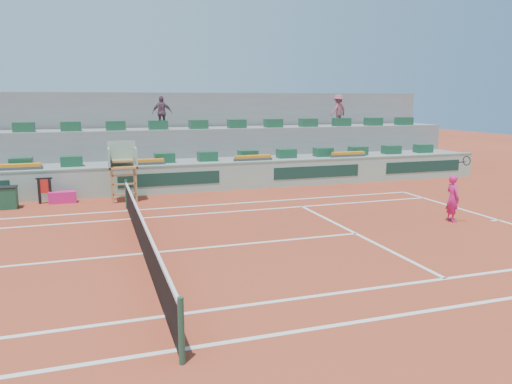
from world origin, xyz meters
TOP-DOWN VIEW (x-y plane):
  - ground at (0.00, 0.00)m, footprint 90.00×90.00m
  - seating_tier_lower at (0.00, 10.70)m, footprint 36.00×4.00m
  - seating_tier_upper at (0.00, 12.30)m, footprint 36.00×2.40m
  - stadium_back_wall at (0.00, 13.90)m, footprint 36.00×0.40m
  - player_bag at (-2.36, 7.77)m, footprint 1.03×0.46m
  - spectator_mid at (2.22, 11.76)m, footprint 1.01×0.58m
  - spectator_right at (11.85, 11.85)m, footprint 1.26×1.00m
  - court_lines at (0.00, 0.00)m, footprint 23.89×11.09m
  - tennis_net at (0.00, 0.00)m, footprint 0.10×11.97m
  - advertising_hoarding at (0.02, 8.50)m, footprint 36.00×0.34m
  - umpire_chair at (0.00, 7.50)m, footprint 1.10×0.90m
  - seat_row_lower at (0.00, 9.80)m, footprint 32.90×0.60m
  - seat_row_upper at (0.00, 11.70)m, footprint 32.90×0.60m
  - flower_planters at (-1.50, 9.00)m, footprint 26.80×0.36m
  - drink_cooler_a at (-4.28, 7.31)m, footprint 0.75×0.65m
  - towel_rack at (-3.00, 7.87)m, footprint 0.61×0.10m
  - tennis_player at (10.25, 0.39)m, footprint 0.43×0.87m

SIDE VIEW (x-z plane):
  - ground at x=0.00m, z-range 0.00..0.00m
  - court_lines at x=0.00m, z-range 0.00..0.01m
  - player_bag at x=-2.36m, z-range 0.00..0.46m
  - drink_cooler_a at x=-4.28m, z-range 0.00..0.84m
  - tennis_net at x=0.00m, z-range -0.02..1.08m
  - seating_tier_lower at x=0.00m, z-range 0.00..1.20m
  - towel_rack at x=-3.00m, z-range 0.09..1.12m
  - advertising_hoarding at x=0.02m, z-range 0.00..1.26m
  - tennis_player at x=10.25m, z-range -0.34..1.94m
  - seating_tier_upper at x=0.00m, z-range 0.00..2.60m
  - flower_planters at x=-1.50m, z-range 1.19..1.47m
  - seat_row_lower at x=0.00m, z-range 1.20..1.64m
  - umpire_chair at x=0.00m, z-range 0.34..2.74m
  - stadium_back_wall at x=0.00m, z-range 0.00..4.40m
  - seat_row_upper at x=0.00m, z-range 2.60..3.04m
  - spectator_mid at x=2.22m, z-range 2.60..4.22m
  - spectator_right at x=11.85m, z-range 2.60..4.30m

